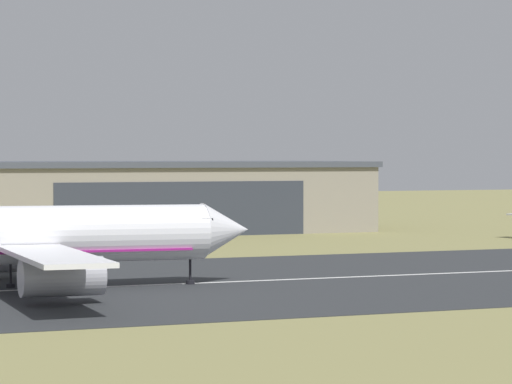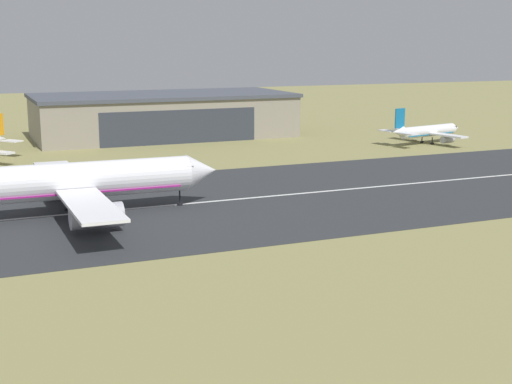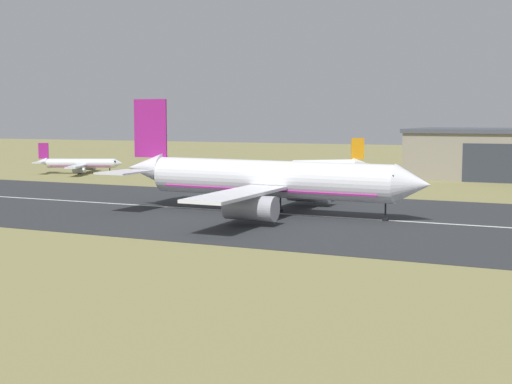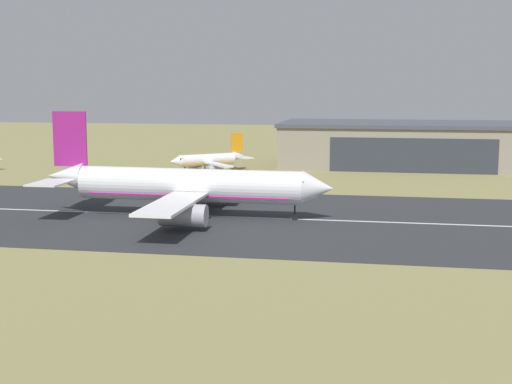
{
  "view_description": "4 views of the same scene",
  "coord_description": "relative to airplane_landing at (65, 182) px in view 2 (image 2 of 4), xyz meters",
  "views": [
    {
      "loc": [
        -20.23,
        5.08,
        12.14
      ],
      "look_at": [
        14.19,
        95.6,
        9.23
      ],
      "focal_mm": 85.0,
      "sensor_mm": 36.0,
      "label": 1
    },
    {
      "loc": [
        -15.64,
        11.96,
        24.22
      ],
      "look_at": [
        16.68,
        89.16,
        6.6
      ],
      "focal_mm": 50.0,
      "sensor_mm": 36.0,
      "label": 2
    },
    {
      "loc": [
        37.91,
        21.23,
        13.67
      ],
      "look_at": [
        7.22,
        87.7,
        6.02
      ],
      "focal_mm": 50.0,
      "sensor_mm": 36.0,
      "label": 3
    },
    {
      "loc": [
        28.27,
        6.33,
        20.51
      ],
      "look_at": [
        12.64,
        89.73,
        7.81
      ],
      "focal_mm": 50.0,
      "sensor_mm": 36.0,
      "label": 4
    }
  ],
  "objects": [
    {
      "name": "ground_plane",
      "position": [
        2.56,
        -56.1,
        -4.9
      ],
      "size": [
        641.21,
        641.21,
        0.0
      ],
      "primitive_type": "plane",
      "color": "olive"
    },
    {
      "name": "runway_strip",
      "position": [
        2.56,
        0.85,
        -4.87
      ],
      "size": [
        401.21,
        51.92,
        0.06
      ],
      "primitive_type": "cube",
      "color": "#2B2D30",
      "rests_on": "ground_plane"
    },
    {
      "name": "airplane_landing",
      "position": [
        0.0,
        0.0,
        0.0
      ],
      "size": [
        46.28,
        45.22,
        16.46
      ],
      "color": "white",
      "rests_on": "ground_plane"
    },
    {
      "name": "runway_centreline",
      "position": [
        2.56,
        0.85,
        -4.83
      ],
      "size": [
        361.09,
        0.7,
        0.01
      ],
      "primitive_type": "cube",
      "color": "silver",
      "rests_on": "runway_strip"
    },
    {
      "name": "airplane_parked_east",
      "position": [
        91.75,
        41.69,
        -1.9
      ],
      "size": [
        23.53,
        21.89,
        9.09
      ],
      "color": "white",
      "rests_on": "ground_plane"
    },
    {
      "name": "hangar_building",
      "position": [
        36.32,
        79.72,
        0.72
      ],
      "size": [
        65.99,
        31.02,
        11.21
      ],
      "color": "gray",
      "rests_on": "ground_plane"
    }
  ]
}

